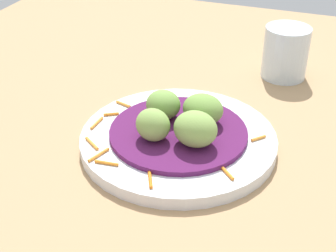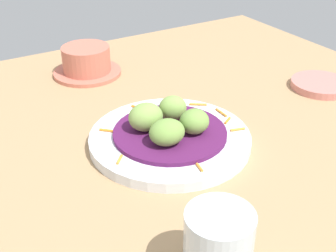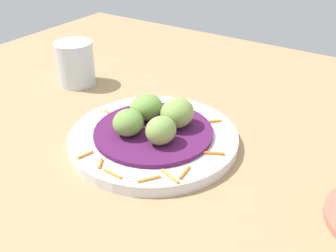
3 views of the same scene
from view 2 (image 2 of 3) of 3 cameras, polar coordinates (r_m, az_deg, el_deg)
name	(u,v)px [view 2 (image 2 of 3)]	position (r cm, az deg, el deg)	size (l,w,h in cm)	color
table_surface	(191,160)	(71.24, 2.86, -4.34)	(110.00, 110.00, 2.00)	tan
main_plate	(170,139)	(72.98, 0.24, -1.65)	(25.95, 25.95, 1.69)	silver
cabbage_bed	(170,133)	(72.36, 0.24, -0.84)	(18.22, 18.22, 0.70)	#51194C
carrot_garnish	(180,119)	(76.61, 1.49, 0.90)	(22.57, 22.88, 0.40)	orange
guac_scoop_left	(173,108)	(74.49, 0.59, 2.28)	(4.02, 4.60, 4.19)	#84A851
guac_scoop_center	(146,117)	(71.55, -2.81, 1.14)	(4.85, 5.56, 4.52)	#84A851
guac_scoop_right	(167,132)	(67.88, -0.13, -0.78)	(4.73, 5.52, 4.03)	#759E47
guac_scoop_back	(194,121)	(70.91, 3.33, 0.58)	(4.42, 4.72, 3.97)	#759E47
side_plate_small	(320,85)	(96.66, 18.61, 4.95)	(11.73, 11.73, 1.43)	tan
terracotta_bowl	(87,62)	(98.71, -10.20, 7.91)	(14.42, 14.42, 6.16)	#C66B56
water_glass	(218,246)	(49.69, 6.32, -14.80)	(7.44, 7.44, 8.62)	silver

